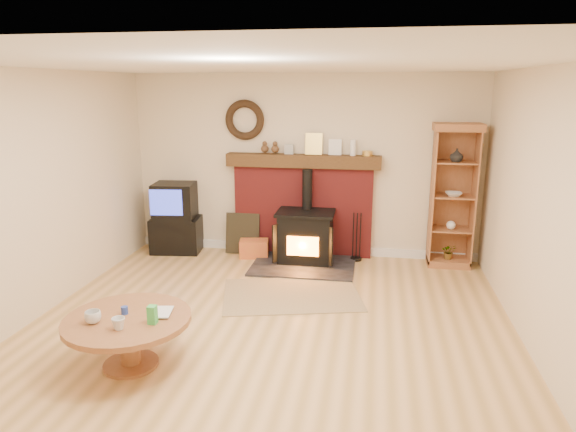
% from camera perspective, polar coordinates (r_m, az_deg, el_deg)
% --- Properties ---
extents(ground, '(5.50, 5.50, 0.00)m').
position_cam_1_polar(ground, '(5.23, -2.65, -13.34)').
color(ground, '#B08849').
rests_on(ground, ground).
extents(room_shell, '(5.02, 5.52, 2.61)m').
position_cam_1_polar(room_shell, '(4.78, -2.85, 5.78)').
color(room_shell, beige).
rests_on(room_shell, ground).
extents(chimney_breast, '(2.20, 0.22, 1.78)m').
position_cam_1_polar(chimney_breast, '(7.44, 1.67, 1.68)').
color(chimney_breast, maroon).
rests_on(chimney_breast, ground).
extents(wood_stove, '(1.40, 1.00, 1.30)m').
position_cam_1_polar(wood_stove, '(7.16, 1.91, -2.49)').
color(wood_stove, black).
rests_on(wood_stove, ground).
extents(area_rug, '(1.82, 1.45, 0.01)m').
position_cam_1_polar(area_rug, '(6.18, 0.39, -8.72)').
color(area_rug, brown).
rests_on(area_rug, ground).
extents(tv_unit, '(0.76, 0.57, 1.04)m').
position_cam_1_polar(tv_unit, '(7.80, -12.37, -0.35)').
color(tv_unit, black).
rests_on(tv_unit, ground).
extents(curio_cabinet, '(0.63, 0.45, 1.95)m').
position_cam_1_polar(curio_cabinet, '(7.30, 17.81, 2.15)').
color(curio_cabinet, brown).
rests_on(curio_cabinet, ground).
extents(firelog_box, '(0.45, 0.32, 0.26)m').
position_cam_1_polar(firelog_box, '(7.48, -3.79, -3.62)').
color(firelog_box, gold).
rests_on(firelog_box, ground).
extents(leaning_painting, '(0.50, 0.13, 0.60)m').
position_cam_1_polar(leaning_painting, '(7.62, -5.07, -1.95)').
color(leaning_painting, black).
rests_on(leaning_painting, ground).
extents(fire_tools, '(0.16, 0.16, 0.70)m').
position_cam_1_polar(fire_tools, '(7.39, 7.58, -3.91)').
color(fire_tools, black).
rests_on(fire_tools, ground).
extents(coffee_table, '(1.10, 1.10, 0.63)m').
position_cam_1_polar(coffee_table, '(4.79, -17.39, -11.67)').
color(coffee_table, brown).
rests_on(coffee_table, ground).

